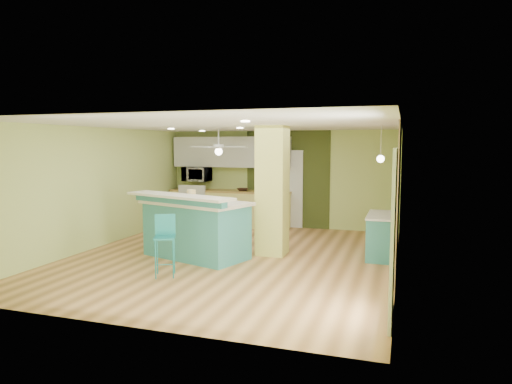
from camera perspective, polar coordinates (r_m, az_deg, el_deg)
floor at (r=8.80m, az=-2.99°, el=-8.18°), size 6.00×7.00×0.01m
ceiling at (r=8.54m, az=-3.08°, el=8.37°), size 6.00×7.00×0.01m
wall_back at (r=11.90m, az=3.05°, el=1.63°), size 6.00×0.01×2.50m
wall_front at (r=5.49m, az=-16.35°, el=-3.63°), size 6.00×0.01×2.50m
wall_left at (r=10.06m, az=-19.22°, el=0.52°), size 0.01×7.00×2.50m
wall_right at (r=8.01m, az=17.45°, el=-0.72°), size 0.01×7.00×2.50m
wood_panel at (r=8.61m, az=17.39°, el=-0.27°), size 0.02×3.40×2.50m
olive_accent at (r=11.84m, az=3.96°, el=1.60°), size 2.20×0.02×2.50m
interior_door at (r=11.83m, az=3.92°, el=0.39°), size 0.82×0.05×2.00m
french_door at (r=5.77m, az=16.76°, el=-5.21°), size 0.04×1.08×2.10m
column at (r=8.85m, az=2.07°, el=0.16°), size 0.55×0.55×2.50m
kitchen_run at (r=12.10m, az=-3.31°, el=-2.01°), size 3.25×0.63×0.94m
stove at (r=12.47m, az=-7.39°, el=-1.87°), size 0.76×0.66×1.08m
upper_cabinets at (r=12.10m, az=-3.14°, el=5.02°), size 3.20×0.34×0.80m
microwave at (r=12.39m, az=-7.43°, el=2.22°), size 0.70×0.48×0.39m
ceiling_fan at (r=10.80m, az=-4.70°, el=5.58°), size 1.41×1.41×0.61m
pendant_lamp at (r=8.73m, az=15.31°, el=4.05°), size 0.14×0.14×0.69m
wall_decor at (r=8.78m, az=17.32°, el=1.81°), size 0.03×0.90×0.70m
peninsula at (r=8.76m, az=-7.57°, el=-4.43°), size 2.45×1.84×1.24m
bar_stool at (r=7.62m, az=-11.31°, el=-5.29°), size 0.44×0.44×1.00m
side_counter at (r=9.08m, az=15.43°, el=-5.26°), size 0.54×1.27×0.82m
fruit_bowl at (r=11.88m, az=-1.68°, el=0.30°), size 0.32×0.32×0.07m
canister at (r=8.96m, az=-8.09°, el=-0.33°), size 0.17×0.17×0.19m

